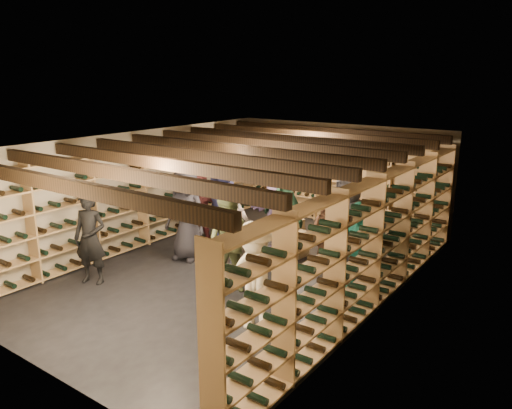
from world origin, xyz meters
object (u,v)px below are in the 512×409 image
at_px(person_11, 276,216).
at_px(person_12, 347,222).
at_px(person_6, 224,202).
at_px(person_7, 234,234).
at_px(person_9, 218,196).
at_px(person_10, 283,218).
at_px(person_4, 358,248).
at_px(crate_stack_right, 291,234).
at_px(person_2, 230,244).
at_px(person_5, 198,207).
at_px(person_8, 328,237).
at_px(person_1, 90,238).
at_px(person_3, 255,276).
at_px(person_0, 187,214).
at_px(crate_stack_left, 294,242).
at_px(crate_loose, 287,238).

relative_size(person_11, person_12, 0.85).
relative_size(person_6, person_12, 1.04).
relative_size(person_7, person_9, 0.85).
xyz_separation_m(person_7, person_10, (0.37, 1.03, 0.12)).
bearing_deg(person_10, person_4, 5.78).
bearing_deg(person_7, crate_stack_right, 67.81).
relative_size(person_7, person_11, 1.02).
distance_m(person_2, person_5, 2.64).
bearing_deg(person_12, person_7, -129.88).
height_order(person_8, person_10, person_10).
bearing_deg(person_5, person_1, -113.83).
relative_size(person_4, person_9, 0.85).
height_order(person_4, person_5, person_5).
relative_size(person_3, person_4, 1.01).
xyz_separation_m(person_0, person_3, (2.71, -1.49, -0.11)).
bearing_deg(person_1, person_11, 39.31).
xyz_separation_m(person_3, person_10, (-1.06, 2.37, 0.12)).
relative_size(person_1, person_3, 1.01).
bearing_deg(crate_stack_left, person_0, -138.40).
xyz_separation_m(crate_stack_left, person_11, (-0.39, -0.08, 0.52)).
distance_m(crate_stack_left, person_2, 2.17).
distance_m(crate_loose, person_5, 2.04).
height_order(person_9, person_10, person_9).
bearing_deg(person_6, person_4, 14.42).
bearing_deg(person_12, person_6, -168.42).
relative_size(person_4, person_5, 0.99).
height_order(person_8, person_12, person_12).
height_order(person_1, person_10, person_10).
relative_size(person_6, person_10, 1.04).
relative_size(person_9, person_11, 1.20).
xyz_separation_m(person_5, person_7, (1.78, -1.03, -0.00)).
distance_m(crate_stack_right, person_0, 2.21).
xyz_separation_m(crate_loose, person_11, (0.15, -0.67, 0.69)).
height_order(crate_loose, person_4, person_4).
height_order(crate_stack_right, person_6, person_6).
relative_size(person_8, person_12, 0.81).
bearing_deg(person_11, person_7, -61.88).
relative_size(person_5, person_7, 1.00).
relative_size(person_3, person_8, 1.07).
bearing_deg(person_2, person_6, 112.70).
xyz_separation_m(person_1, person_3, (3.26, 0.33, -0.01)).
distance_m(crate_stack_right, person_12, 1.52).
distance_m(person_1, person_3, 3.27).
xyz_separation_m(person_2, person_12, (1.14, 2.03, 0.09)).
distance_m(crate_loose, person_6, 1.62).
distance_m(person_3, person_4, 2.07).
height_order(person_4, person_8, person_4).
bearing_deg(crate_stack_right, crate_loose, 131.62).
height_order(person_2, person_9, person_9).
xyz_separation_m(person_6, person_10, (1.57, -0.15, -0.03)).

